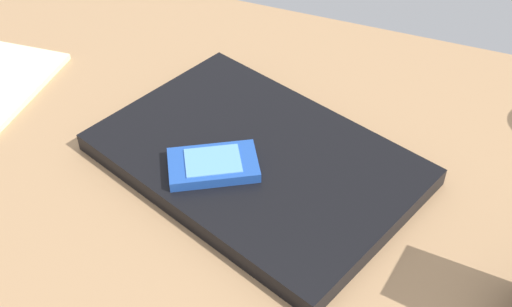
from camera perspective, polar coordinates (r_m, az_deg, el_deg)
desk_surface at (r=73.16cm, az=-7.40°, el=-2.51°), size 120.00×80.00×3.00cm
laptop_closed at (r=71.40cm, az=-0.00°, el=-0.52°), size 41.34×34.50×2.24cm
cell_phone_on_laptop at (r=68.45cm, az=-3.88°, el=-0.93°), size 11.39×10.05×1.32cm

